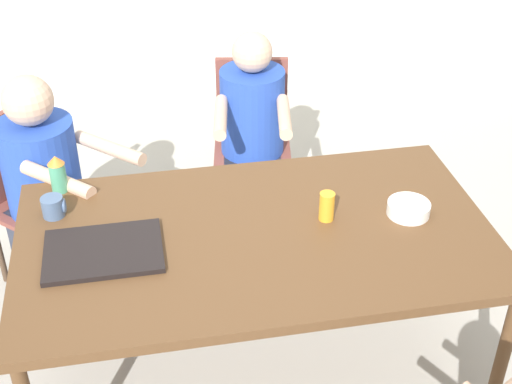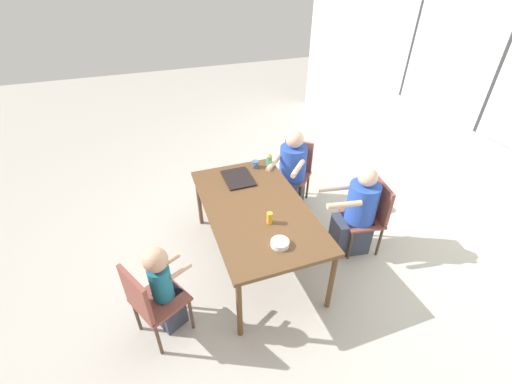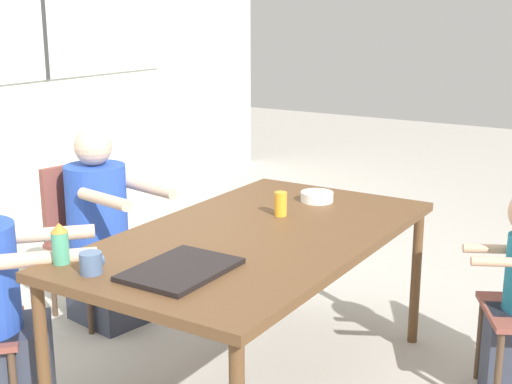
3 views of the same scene
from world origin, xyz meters
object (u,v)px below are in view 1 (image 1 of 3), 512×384
object	(u,v)px
coffee_mug	(54,207)
sippy_cup	(58,173)
chair_for_woman_green_shirt	(26,184)
person_man_blue_shirt	(252,145)
bowl_white_shallow	(409,209)
juice_glass	(327,206)
person_woman_green_shirt	(52,199)
chair_for_man_blue_shirt	(252,125)

from	to	relation	value
coffee_mug	sippy_cup	bearing A→B (deg)	85.31
chair_for_woman_green_shirt	sippy_cup	size ratio (longest dim) A/B	5.29
person_man_blue_shirt	bowl_white_shallow	bearing A→B (deg)	120.01
juice_glass	bowl_white_shallow	world-z (taller)	juice_glass
person_woman_green_shirt	coffee_mug	xyz separation A→B (m)	(0.08, -0.52, 0.30)
coffee_mug	sippy_cup	xyz separation A→B (m)	(0.01, 0.17, 0.04)
chair_for_woman_green_shirt	bowl_white_shallow	distance (m)	1.78
chair_for_woman_green_shirt	bowl_white_shallow	xyz separation A→B (m)	(1.52, -0.88, 0.27)
person_man_blue_shirt	person_woman_green_shirt	bearing A→B (deg)	28.08
chair_for_man_blue_shirt	bowl_white_shallow	bearing A→B (deg)	116.31
person_woman_green_shirt	chair_for_woman_green_shirt	bearing A→B (deg)	-90.00
sippy_cup	coffee_mug	bearing A→B (deg)	-94.69
chair_for_woman_green_shirt	coffee_mug	distance (m)	0.73
person_man_blue_shirt	bowl_white_shallow	size ratio (longest dim) A/B	6.57
bowl_white_shallow	person_woman_green_shirt	bearing A→B (deg)	151.42
person_man_blue_shirt	sippy_cup	bearing A→B (deg)	46.60
chair_for_woman_green_shirt	person_man_blue_shirt	world-z (taller)	person_man_blue_shirt
juice_glass	person_woman_green_shirt	bearing A→B (deg)	145.84
chair_for_man_blue_shirt	person_woman_green_shirt	world-z (taller)	person_woman_green_shirt
chair_for_man_blue_shirt	sippy_cup	distance (m)	1.30
coffee_mug	juice_glass	world-z (taller)	juice_glass
person_woman_green_shirt	juice_glass	size ratio (longest dim) A/B	9.49
chair_for_man_blue_shirt	person_man_blue_shirt	xyz separation A→B (m)	(-0.03, -0.17, -0.02)
chair_for_woman_green_shirt	juice_glass	xyz separation A→B (m)	(1.21, -0.85, 0.30)
coffee_mug	juice_glass	size ratio (longest dim) A/B	0.79
person_man_blue_shirt	juice_glass	size ratio (longest dim) A/B	9.40
sippy_cup	juice_glass	world-z (taller)	sippy_cup
juice_glass	chair_for_woman_green_shirt	bearing A→B (deg)	144.74
chair_for_woman_green_shirt	person_man_blue_shirt	distance (m)	1.14
chair_for_woman_green_shirt	coffee_mug	size ratio (longest dim) A/B	9.43
chair_for_man_blue_shirt	coffee_mug	xyz separation A→B (m)	(-0.95, -1.02, 0.28)
chair_for_man_blue_shirt	person_man_blue_shirt	distance (m)	0.17
sippy_cup	person_woman_green_shirt	bearing A→B (deg)	104.46
coffee_mug	sippy_cup	world-z (taller)	sippy_cup
person_woman_green_shirt	juice_glass	world-z (taller)	person_woman_green_shirt
chair_for_woman_green_shirt	person_man_blue_shirt	size ratio (longest dim) A/B	0.79
sippy_cup	bowl_white_shallow	xyz separation A→B (m)	(1.31, -0.41, -0.06)
chair_for_woman_green_shirt	bowl_white_shallow	bearing A→B (deg)	103.71
bowl_white_shallow	person_man_blue_shirt	bearing A→B (deg)	110.22
person_man_blue_shirt	bowl_white_shallow	distance (m)	1.20
chair_for_woman_green_shirt	chair_for_man_blue_shirt	world-z (taller)	same
coffee_mug	bowl_white_shallow	distance (m)	1.34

